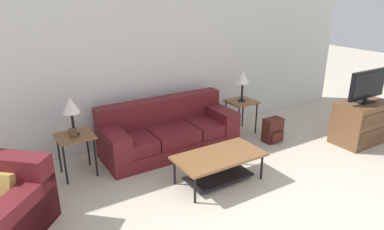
# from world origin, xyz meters

# --- Properties ---
(wall_back) EXTENTS (9.07, 0.06, 2.60)m
(wall_back) POSITION_xyz_m (0.00, 3.81, 1.30)
(wall_back) COLOR silver
(wall_back) RESTS_ON ground_plane
(couch) EXTENTS (2.18, 0.87, 0.82)m
(couch) POSITION_xyz_m (-0.03, 3.18, 0.30)
(couch) COLOR maroon
(couch) RESTS_ON ground_plane
(coffee_table) EXTENTS (1.21, 0.64, 0.41)m
(coffee_table) POSITION_xyz_m (0.08, 1.94, 0.30)
(coffee_table) COLOR brown
(coffee_table) RESTS_ON ground_plane
(side_table_left) EXTENTS (0.49, 0.46, 0.61)m
(side_table_left) POSITION_xyz_m (-1.50, 3.15, 0.54)
(side_table_left) COLOR brown
(side_table_left) RESTS_ON ground_plane
(side_table_right) EXTENTS (0.49, 0.46, 0.61)m
(side_table_right) POSITION_xyz_m (1.45, 3.15, 0.54)
(side_table_right) COLOR brown
(side_table_right) RESTS_ON ground_plane
(table_lamp_left) EXTENTS (0.24, 0.24, 0.55)m
(table_lamp_left) POSITION_xyz_m (-1.50, 3.15, 1.02)
(table_lamp_left) COLOR black
(table_lamp_left) RESTS_ON side_table_left
(table_lamp_right) EXTENTS (0.24, 0.24, 0.55)m
(table_lamp_right) POSITION_xyz_m (1.45, 3.15, 1.02)
(table_lamp_right) COLOR black
(table_lamp_right) RESTS_ON side_table_right
(tv_console) EXTENTS (0.92, 0.57, 0.72)m
(tv_console) POSITION_xyz_m (2.92, 1.74, 0.36)
(tv_console) COLOR brown
(tv_console) RESTS_ON ground_plane
(television) EXTENTS (0.87, 0.20, 0.54)m
(television) POSITION_xyz_m (2.92, 1.74, 1.01)
(television) COLOR black
(television) RESTS_ON tv_console
(backpack) EXTENTS (0.32, 0.28, 0.42)m
(backpack) POSITION_xyz_m (1.66, 2.53, 0.20)
(backpack) COLOR #4C1E19
(backpack) RESTS_ON ground_plane
(picture_frame) EXTENTS (0.10, 0.04, 0.13)m
(picture_frame) POSITION_xyz_m (-1.53, 3.08, 0.67)
(picture_frame) COLOR #4C3828
(picture_frame) RESTS_ON side_table_left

